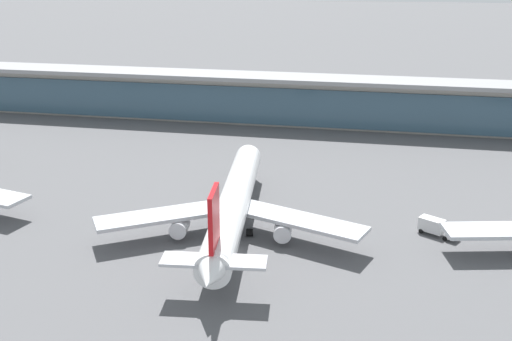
{
  "coord_description": "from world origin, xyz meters",
  "views": [
    {
      "loc": [
        22.99,
        -96.05,
        49.94
      ],
      "look_at": [
        0.0,
        20.48,
        7.94
      ],
      "focal_mm": 43.51,
      "sensor_mm": 36.0,
      "label": 1
    }
  ],
  "objects": [
    {
      "name": "airliner_centre_stand",
      "position": [
        -1.79,
        7.81,
        5.44
      ],
      "size": [
        49.63,
        64.89,
        17.28
      ],
      "color": "white",
      "rests_on": "ground"
    },
    {
      "name": "ground_plane",
      "position": [
        0.0,
        0.0,
        0.0
      ],
      "size": [
        1200.0,
        1200.0,
        0.0
      ],
      "primitive_type": "plane",
      "color": "#515154"
    },
    {
      "name": "service_truck_mid_apron_white",
      "position": [
        35.45,
        13.51,
        1.69
      ],
      "size": [
        7.45,
        5.7,
        3.1
      ],
      "color": "silver",
      "rests_on": "ground"
    },
    {
      "name": "terminal_building",
      "position": [
        0.0,
        86.14,
        7.87
      ],
      "size": [
        255.57,
        12.8,
        15.2
      ],
      "color": "#B2ADA3",
      "rests_on": "ground"
    }
  ]
}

